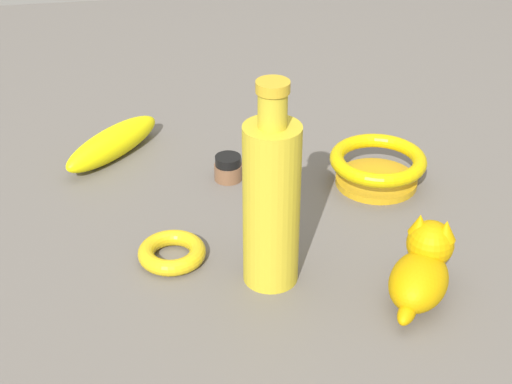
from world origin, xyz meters
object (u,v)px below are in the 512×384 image
at_px(bottle_tall, 271,201).
at_px(nail_polish_jar, 228,168).
at_px(bowl, 378,165).
at_px(bangle, 172,252).
at_px(cat_figurine, 423,268).
at_px(banana, 113,143).

bearing_deg(bottle_tall, nail_polish_jar, -176.17).
xyz_separation_m(bowl, bangle, (0.13, -0.31, -0.02)).
height_order(cat_figurine, banana, cat_figurine).
xyz_separation_m(bowl, banana, (-0.15, -0.38, -0.01)).
distance_m(bottle_tall, cat_figurine, 0.19).
distance_m(bowl, bangle, 0.34).
bearing_deg(bowl, banana, -111.69).
height_order(nail_polish_jar, bottle_tall, bottle_tall).
xyz_separation_m(bowl, cat_figurine, (0.25, -0.03, 0.01)).
bearing_deg(nail_polish_jar, bottle_tall, 3.83).
distance_m(bowl, banana, 0.40).
relative_size(cat_figurine, banana, 0.63).
bearing_deg(nail_polish_jar, bowl, 76.22).
xyz_separation_m(bangle, cat_figurine, (0.12, 0.28, 0.03)).
relative_size(bottle_tall, bangle, 3.01).
distance_m(bowl, bottle_tall, 0.28).
bearing_deg(bangle, nail_polish_jar, 151.88).
bearing_deg(nail_polish_jar, banana, -120.64).
bearing_deg(banana, bowl, 111.70).
bearing_deg(bottle_tall, bowl, 134.42).
distance_m(bowl, cat_figurine, 0.25).
bearing_deg(cat_figurine, bowl, 173.79).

